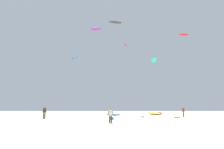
{
  "coord_description": "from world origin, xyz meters",
  "views": [
    {
      "loc": [
        0.07,
        -15.19,
        1.66
      ],
      "look_at": [
        0.0,
        17.13,
        7.71
      ],
      "focal_mm": 27.98,
      "sensor_mm": 36.0,
      "label": 1
    }
  ],
  "objects_px": {
    "kite_aloft_0": "(126,45)",
    "gear_bag": "(112,118)",
    "kite_grounded_mid": "(155,113)",
    "kite_aloft_1": "(96,29)",
    "kite_aloft_5": "(154,60)",
    "person_foreground": "(111,114)",
    "kite_aloft_2": "(116,22)",
    "kite_aloft_3": "(184,35)",
    "person_midground": "(184,111)",
    "kite_grounded_near": "(114,115)",
    "person_left": "(45,111)",
    "cooler_box": "(143,116)",
    "kite_aloft_4": "(75,58)"
  },
  "relations": [
    {
      "from": "gear_bag",
      "to": "kite_aloft_1",
      "type": "distance_m",
      "value": 41.12
    },
    {
      "from": "kite_grounded_near",
      "to": "person_foreground",
      "type": "bearing_deg",
      "value": -91.48
    },
    {
      "from": "kite_aloft_2",
      "to": "kite_aloft_5",
      "type": "distance_m",
      "value": 11.87
    },
    {
      "from": "cooler_box",
      "to": "kite_aloft_1",
      "type": "distance_m",
      "value": 38.69
    },
    {
      "from": "kite_grounded_mid",
      "to": "kite_aloft_1",
      "type": "relative_size",
      "value": 1.38
    },
    {
      "from": "kite_grounded_mid",
      "to": "kite_aloft_1",
      "type": "height_order",
      "value": "kite_aloft_1"
    },
    {
      "from": "person_foreground",
      "to": "gear_bag",
      "type": "relative_size",
      "value": 2.81
    },
    {
      "from": "kite_aloft_3",
      "to": "kite_aloft_2",
      "type": "bearing_deg",
      "value": -146.31
    },
    {
      "from": "cooler_box",
      "to": "kite_aloft_4",
      "type": "distance_m",
      "value": 33.26
    },
    {
      "from": "kite_grounded_mid",
      "to": "kite_aloft_0",
      "type": "bearing_deg",
      "value": 106.17
    },
    {
      "from": "person_left",
      "to": "cooler_box",
      "type": "relative_size",
      "value": 3.14
    },
    {
      "from": "kite_grounded_near",
      "to": "kite_grounded_mid",
      "type": "relative_size",
      "value": 0.61
    },
    {
      "from": "person_foreground",
      "to": "kite_aloft_1",
      "type": "bearing_deg",
      "value": 9.87
    },
    {
      "from": "kite_aloft_0",
      "to": "gear_bag",
      "type": "bearing_deg",
      "value": -98.24
    },
    {
      "from": "kite_aloft_2",
      "to": "kite_aloft_3",
      "type": "bearing_deg",
      "value": 33.69
    },
    {
      "from": "kite_aloft_2",
      "to": "kite_aloft_3",
      "type": "distance_m",
      "value": 25.38
    },
    {
      "from": "person_midground",
      "to": "kite_aloft_5",
      "type": "relative_size",
      "value": 0.37
    },
    {
      "from": "person_left",
      "to": "gear_bag",
      "type": "bearing_deg",
      "value": 44.83
    },
    {
      "from": "person_midground",
      "to": "kite_grounded_mid",
      "type": "relative_size",
      "value": 0.32
    },
    {
      "from": "kite_aloft_5",
      "to": "kite_grounded_mid",
      "type": "bearing_deg",
      "value": 84.15
    },
    {
      "from": "gear_bag",
      "to": "kite_aloft_2",
      "type": "distance_m",
      "value": 22.84
    },
    {
      "from": "person_left",
      "to": "kite_aloft_5",
      "type": "distance_m",
      "value": 24.04
    },
    {
      "from": "person_midground",
      "to": "kite_aloft_1",
      "type": "bearing_deg",
      "value": 162.04
    },
    {
      "from": "gear_bag",
      "to": "person_left",
      "type": "bearing_deg",
      "value": 167.69
    },
    {
      "from": "person_foreground",
      "to": "kite_aloft_2",
      "type": "height_order",
      "value": "kite_aloft_2"
    },
    {
      "from": "person_foreground",
      "to": "kite_grounded_near",
      "type": "xyz_separation_m",
      "value": [
        0.44,
        16.93,
        -0.73
      ]
    },
    {
      "from": "kite_aloft_1",
      "to": "kite_aloft_4",
      "type": "height_order",
      "value": "kite_aloft_1"
    },
    {
      "from": "kite_aloft_5",
      "to": "kite_grounded_near",
      "type": "bearing_deg",
      "value": -178.13
    },
    {
      "from": "kite_grounded_near",
      "to": "kite_aloft_2",
      "type": "height_order",
      "value": "kite_aloft_2"
    },
    {
      "from": "person_midground",
      "to": "gear_bag",
      "type": "bearing_deg",
      "value": -117.37
    },
    {
      "from": "gear_bag",
      "to": "kite_grounded_mid",
      "type": "bearing_deg",
      "value": 57.54
    },
    {
      "from": "kite_grounded_mid",
      "to": "kite_aloft_0",
      "type": "height_order",
      "value": "kite_aloft_0"
    },
    {
      "from": "person_left",
      "to": "kite_aloft_5",
      "type": "xyz_separation_m",
      "value": [
        19.11,
        10.0,
        10.62
      ]
    },
    {
      "from": "kite_grounded_near",
      "to": "kite_aloft_1",
      "type": "xyz_separation_m",
      "value": [
        -5.76,
        18.46,
        27.19
      ]
    },
    {
      "from": "kite_aloft_0",
      "to": "kite_aloft_3",
      "type": "relative_size",
      "value": 0.96
    },
    {
      "from": "kite_grounded_near",
      "to": "gear_bag",
      "type": "xyz_separation_m",
      "value": [
        -0.33,
        -11.88,
        -0.03
      ]
    },
    {
      "from": "person_left",
      "to": "gear_bag",
      "type": "distance_m",
      "value": 10.23
    },
    {
      "from": "kite_aloft_0",
      "to": "kite_grounded_near",
      "type": "bearing_deg",
      "value": -102.15
    },
    {
      "from": "person_left",
      "to": "cooler_box",
      "type": "xyz_separation_m",
      "value": [
        14.97,
        2.74,
        -0.87
      ]
    },
    {
      "from": "kite_grounded_near",
      "to": "cooler_box",
      "type": "xyz_separation_m",
      "value": [
        4.68,
        -6.97,
        -0.03
      ]
    },
    {
      "from": "kite_aloft_0",
      "to": "kite_aloft_2",
      "type": "distance_m",
      "value": 20.75
    },
    {
      "from": "person_foreground",
      "to": "kite_aloft_2",
      "type": "distance_m",
      "value": 25.14
    },
    {
      "from": "kite_grounded_mid",
      "to": "kite_aloft_3",
      "type": "distance_m",
      "value": 28.0
    },
    {
      "from": "kite_grounded_near",
      "to": "kite_aloft_3",
      "type": "bearing_deg",
      "value": 32.03
    },
    {
      "from": "kite_aloft_5",
      "to": "kite_aloft_4",
      "type": "bearing_deg",
      "value": 141.93
    },
    {
      "from": "kite_grounded_mid",
      "to": "kite_aloft_4",
      "type": "bearing_deg",
      "value": 147.09
    },
    {
      "from": "person_midground",
      "to": "kite_grounded_mid",
      "type": "bearing_deg",
      "value": 144.06
    },
    {
      "from": "kite_grounded_mid",
      "to": "kite_aloft_5",
      "type": "distance_m",
      "value": 11.66
    },
    {
      "from": "kite_aloft_3",
      "to": "kite_aloft_4",
      "type": "height_order",
      "value": "kite_aloft_3"
    },
    {
      "from": "kite_aloft_1",
      "to": "person_foreground",
      "type": "bearing_deg",
      "value": -81.44
    }
  ]
}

